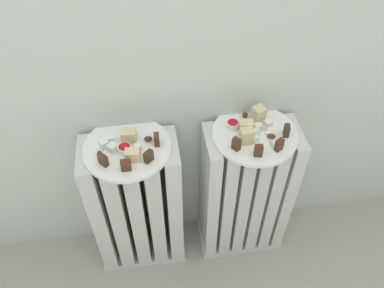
# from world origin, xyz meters

# --- Properties ---
(radiator_left) EXTENTS (0.33, 0.17, 0.62)m
(radiator_left) POSITION_xyz_m (-0.20, 0.28, 0.30)
(radiator_left) COLOR silver
(radiator_left) RESTS_ON ground_plane
(radiator_right) EXTENTS (0.33, 0.17, 0.62)m
(radiator_right) POSITION_xyz_m (0.20, 0.28, 0.30)
(radiator_right) COLOR silver
(radiator_right) RESTS_ON ground_plane
(plate_left) EXTENTS (0.27, 0.27, 0.01)m
(plate_left) POSITION_xyz_m (-0.20, 0.28, 0.62)
(plate_left) COLOR white
(plate_left) RESTS_ON radiator_left
(plate_right) EXTENTS (0.27, 0.27, 0.01)m
(plate_right) POSITION_xyz_m (0.20, 0.28, 0.62)
(plate_right) COLOR white
(plate_right) RESTS_ON radiator_right
(dark_cake_slice_left_0) EXTENTS (0.03, 0.03, 0.04)m
(dark_cake_slice_left_0) POSITION_xyz_m (-0.27, 0.22, 0.65)
(dark_cake_slice_left_0) COLOR #472B19
(dark_cake_slice_left_0) RESTS_ON plate_left
(dark_cake_slice_left_1) EXTENTS (0.03, 0.02, 0.04)m
(dark_cake_slice_left_1) POSITION_xyz_m (-0.21, 0.19, 0.65)
(dark_cake_slice_left_1) COLOR #472B19
(dark_cake_slice_left_1) RESTS_ON plate_left
(dark_cake_slice_left_2) EXTENTS (0.03, 0.03, 0.04)m
(dark_cake_slice_left_2) POSITION_xyz_m (-0.14, 0.21, 0.65)
(dark_cake_slice_left_2) COLOR #472B19
(dark_cake_slice_left_2) RESTS_ON plate_left
(dark_cake_slice_left_3) EXTENTS (0.02, 0.03, 0.04)m
(dark_cake_slice_left_3) POSITION_xyz_m (-0.11, 0.28, 0.65)
(dark_cake_slice_left_3) COLOR #472B19
(dark_cake_slice_left_3) RESTS_ON plate_left
(marble_cake_slice_left_0) EXTENTS (0.05, 0.04, 0.04)m
(marble_cake_slice_left_0) POSITION_xyz_m (-0.19, 0.30, 0.65)
(marble_cake_slice_left_0) COLOR beige
(marble_cake_slice_left_0) RESTS_ON plate_left
(marble_cake_slice_left_1) EXTENTS (0.05, 0.03, 0.04)m
(marble_cake_slice_left_1) POSITION_xyz_m (-0.18, 0.22, 0.65)
(marble_cake_slice_left_1) COLOR beige
(marble_cake_slice_left_1) RESTS_ON plate_left
(turkish_delight_left_0) EXTENTS (0.04, 0.04, 0.03)m
(turkish_delight_left_0) POSITION_xyz_m (-0.24, 0.27, 0.64)
(turkish_delight_left_0) COLOR white
(turkish_delight_left_0) RESTS_ON plate_left
(turkish_delight_left_1) EXTENTS (0.03, 0.03, 0.02)m
(turkish_delight_left_1) POSITION_xyz_m (-0.17, 0.26, 0.64)
(turkish_delight_left_1) COLOR white
(turkish_delight_left_1) RESTS_ON plate_left
(turkish_delight_left_2) EXTENTS (0.03, 0.03, 0.02)m
(turkish_delight_left_2) POSITION_xyz_m (-0.25, 0.31, 0.64)
(turkish_delight_left_2) COLOR white
(turkish_delight_left_2) RESTS_ON plate_left
(turkish_delight_left_3) EXTENTS (0.03, 0.03, 0.02)m
(turkish_delight_left_3) POSITION_xyz_m (-0.27, 0.29, 0.64)
(turkish_delight_left_3) COLOR white
(turkish_delight_left_3) RESTS_ON plate_left
(medjool_date_left_0) EXTENTS (0.03, 0.02, 0.02)m
(medjool_date_left_0) POSITION_xyz_m (-0.13, 0.29, 0.64)
(medjool_date_left_0) COLOR #4C2814
(medjool_date_left_0) RESTS_ON plate_left
(medjool_date_left_1) EXTENTS (0.02, 0.02, 0.02)m
(medjool_date_left_1) POSITION_xyz_m (-0.28, 0.25, 0.64)
(medjool_date_left_1) COLOR #4C2814
(medjool_date_left_1) RESTS_ON plate_left
(jam_bowl_left) EXTENTS (0.04, 0.04, 0.02)m
(jam_bowl_left) POSITION_xyz_m (-0.21, 0.26, 0.64)
(jam_bowl_left) COLOR white
(jam_bowl_left) RESTS_ON plate_left
(dark_cake_slice_right_0) EXTENTS (0.03, 0.03, 0.04)m
(dark_cake_slice_right_0) POSITION_xyz_m (0.13, 0.22, 0.65)
(dark_cake_slice_right_0) COLOR #472B19
(dark_cake_slice_right_0) RESTS_ON plate_right
(dark_cake_slice_right_1) EXTENTS (0.03, 0.02, 0.04)m
(dark_cake_slice_right_1) POSITION_xyz_m (0.19, 0.19, 0.65)
(dark_cake_slice_right_1) COLOR #472B19
(dark_cake_slice_right_1) RESTS_ON plate_right
(dark_cake_slice_right_2) EXTENTS (0.03, 0.03, 0.04)m
(dark_cake_slice_right_2) POSITION_xyz_m (0.25, 0.20, 0.65)
(dark_cake_slice_right_2) COLOR #472B19
(dark_cake_slice_right_2) RESTS_ON plate_right
(dark_cake_slice_right_3) EXTENTS (0.02, 0.03, 0.04)m
(dark_cake_slice_right_3) POSITION_xyz_m (0.29, 0.26, 0.65)
(dark_cake_slice_right_3) COLOR #472B19
(dark_cake_slice_right_3) RESTS_ON plate_right
(marble_cake_slice_right_0) EXTENTS (0.05, 0.04, 0.05)m
(marble_cake_slice_right_0) POSITION_xyz_m (0.17, 0.28, 0.65)
(marble_cake_slice_right_0) COLOR beige
(marble_cake_slice_right_0) RESTS_ON plate_right
(marble_cake_slice_right_1) EXTENTS (0.04, 0.03, 0.05)m
(marble_cake_slice_right_1) POSITION_xyz_m (0.16, 0.25, 0.65)
(marble_cake_slice_right_1) COLOR beige
(marble_cake_slice_right_1) RESTS_ON plate_right
(marble_cake_slice_right_2) EXTENTS (0.05, 0.05, 0.05)m
(marble_cake_slice_right_2) POSITION_xyz_m (0.23, 0.34, 0.65)
(marble_cake_slice_right_2) COLOR beige
(marble_cake_slice_right_2) RESTS_ON plate_right
(turkish_delight_right_0) EXTENTS (0.02, 0.02, 0.02)m
(turkish_delight_right_0) POSITION_xyz_m (0.20, 0.27, 0.64)
(turkish_delight_right_0) COLOR white
(turkish_delight_right_0) RESTS_ON plate_right
(turkish_delight_right_1) EXTENTS (0.02, 0.02, 0.02)m
(turkish_delight_right_1) POSITION_xyz_m (0.21, 0.30, 0.64)
(turkish_delight_right_1) COLOR white
(turkish_delight_right_1) RESTS_ON plate_right
(turkish_delight_right_2) EXTENTS (0.03, 0.03, 0.02)m
(turkish_delight_right_2) POSITION_xyz_m (0.25, 0.31, 0.64)
(turkish_delight_right_2) COLOR white
(turkish_delight_right_2) RESTS_ON plate_right
(turkish_delight_right_3) EXTENTS (0.02, 0.02, 0.02)m
(turkish_delight_right_3) POSITION_xyz_m (0.19, 0.25, 0.64)
(turkish_delight_right_3) COLOR white
(turkish_delight_right_3) RESTS_ON plate_right
(medjool_date_right_0) EXTENTS (0.03, 0.03, 0.01)m
(medjool_date_right_0) POSITION_xyz_m (0.25, 0.25, 0.63)
(medjool_date_right_0) COLOR #4C2814
(medjool_date_right_0) RESTS_ON plate_right
(medjool_date_right_1) EXTENTS (0.03, 0.03, 0.02)m
(medjool_date_right_1) POSITION_xyz_m (0.19, 0.36, 0.63)
(medjool_date_right_1) COLOR #4C2814
(medjool_date_right_1) RESTS_ON plate_right
(jam_bowl_right) EXTENTS (0.04, 0.04, 0.02)m
(jam_bowl_right) POSITION_xyz_m (0.14, 0.32, 0.64)
(jam_bowl_right) COLOR white
(jam_bowl_right) RESTS_ON plate_right
(fork) EXTENTS (0.03, 0.11, 0.00)m
(fork) POSITION_xyz_m (0.24, 0.26, 0.63)
(fork) COLOR #B7B7BC
(fork) RESTS_ON plate_right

